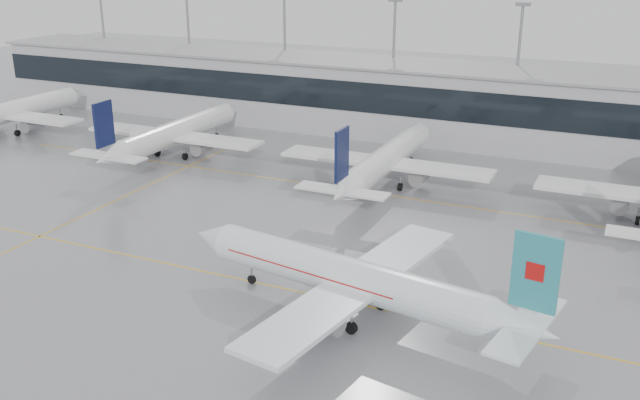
% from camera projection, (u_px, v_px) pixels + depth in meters
% --- Properties ---
extents(ground, '(320.00, 320.00, 0.00)m').
position_uv_depth(ground, '(269.00, 285.00, 70.12)').
color(ground, gray).
rests_on(ground, ground).
extents(taxi_line_main, '(120.00, 0.25, 0.01)m').
position_uv_depth(taxi_line_main, '(269.00, 285.00, 70.12)').
color(taxi_line_main, gold).
rests_on(taxi_line_main, ground).
extents(taxi_line_north, '(120.00, 0.25, 0.01)m').
position_uv_depth(taxi_line_north, '(376.00, 193.00, 95.78)').
color(taxi_line_north, gold).
rests_on(taxi_line_north, ground).
extents(taxi_line_cross, '(0.25, 60.00, 0.01)m').
position_uv_depth(taxi_line_cross, '(124.00, 196.00, 94.67)').
color(taxi_line_cross, gold).
rests_on(taxi_line_cross, ground).
extents(terminal, '(180.00, 15.00, 12.00)m').
position_uv_depth(terminal, '(442.00, 104.00, 121.11)').
color(terminal, '#A9A9AD').
rests_on(terminal, ground).
extents(terminal_glass, '(180.00, 0.20, 5.00)m').
position_uv_depth(terminal_glass, '(430.00, 103.00, 114.14)').
color(terminal_glass, black).
rests_on(terminal_glass, ground).
extents(terminal_roof, '(182.00, 16.00, 0.40)m').
position_uv_depth(terminal_roof, '(444.00, 67.00, 119.00)').
color(terminal_roof, gray).
rests_on(terminal_roof, ground).
extents(light_masts, '(156.40, 1.00, 22.60)m').
position_uv_depth(light_masts, '(454.00, 55.00, 123.74)').
color(light_masts, gray).
rests_on(light_masts, ground).
extents(air_canada_jet, '(37.07, 30.09, 11.73)m').
position_uv_depth(air_canada_jet, '(356.00, 280.00, 62.91)').
color(air_canada_jet, white).
rests_on(air_canada_jet, ground).
extents(parked_jet_a, '(29.64, 36.96, 11.72)m').
position_uv_depth(parked_jet_a, '(9.00, 112.00, 125.01)').
color(parked_jet_a, white).
rests_on(parked_jet_a, ground).
extents(parked_jet_b, '(29.64, 36.96, 11.72)m').
position_uv_depth(parked_jet_b, '(174.00, 133.00, 111.34)').
color(parked_jet_b, white).
rests_on(parked_jet_b, ground).
extents(parked_jet_c, '(29.64, 36.96, 11.72)m').
position_uv_depth(parked_jet_c, '(386.00, 160.00, 97.67)').
color(parked_jet_c, white).
rests_on(parked_jet_c, ground).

